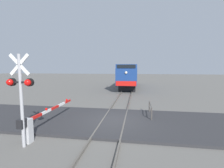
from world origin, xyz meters
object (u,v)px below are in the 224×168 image
crossing_signal (20,90)px  crossing_gate (36,122)px  locomotive (129,76)px  guard_railing (150,109)px

crossing_signal → crossing_gate: (-0.09, 1.04, -1.79)m
locomotive → crossing_gate: (-3.56, -21.06, -1.26)m
crossing_gate → guard_railing: bearing=35.3°
crossing_gate → locomotive: bearing=80.4°
locomotive → crossing_gate: 21.39m
locomotive → guard_railing: 17.05m
locomotive → crossing_signal: bearing=-98.9°
crossing_signal → crossing_gate: size_ratio=0.77×
crossing_gate → crossing_signal: bearing=-85.0°
locomotive → guard_railing: locomotive is taller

